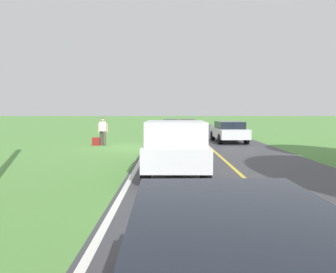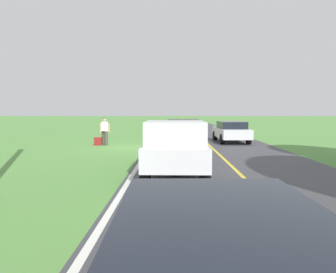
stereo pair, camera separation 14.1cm
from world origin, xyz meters
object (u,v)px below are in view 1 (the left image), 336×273
object	(u,v)px
hitchhiker_walking	(103,129)
pickup_truck_passing	(175,145)
suitcase_carried	(96,141)
sedan_near_oncoming	(229,131)

from	to	relation	value
hitchhiker_walking	pickup_truck_passing	bearing A→B (deg)	115.68
suitcase_carried	pickup_truck_passing	bearing A→B (deg)	22.69
hitchhiker_walking	sedan_near_oncoming	world-z (taller)	hitchhiker_walking
hitchhiker_walking	pickup_truck_passing	world-z (taller)	pickup_truck_passing
suitcase_carried	sedan_near_oncoming	xyz separation A→B (m)	(-8.56, -2.15, 0.51)
hitchhiker_walking	pickup_truck_passing	size ratio (longest dim) A/B	0.32
hitchhiker_walking	sedan_near_oncoming	bearing A→B (deg)	-166.04
suitcase_carried	pickup_truck_passing	size ratio (longest dim) A/B	0.09
pickup_truck_passing	suitcase_carried	bearing A→B (deg)	-61.87
suitcase_carried	sedan_near_oncoming	world-z (taller)	sedan_near_oncoming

